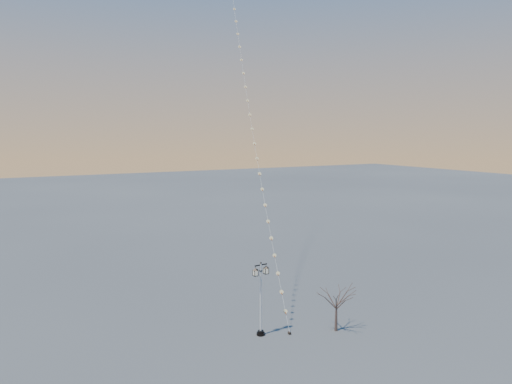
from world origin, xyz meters
TOP-DOWN VIEW (x-y plane):
  - ground at (0.00, 0.00)m, footprint 300.00×300.00m
  - street_lamp at (-0.28, 0.98)m, footprint 1.40×0.62m
  - bare_tree at (5.09, -1.06)m, footprint 2.26×2.26m
  - kite_train at (6.16, 15.73)m, footprint 9.61×31.96m

SIDE VIEW (x-z plane):
  - ground at x=0.00m, z-range 0.00..0.00m
  - bare_tree at x=5.09m, z-range 0.73..4.47m
  - street_lamp at x=-0.28m, z-range 0.30..5.84m
  - kite_train at x=6.16m, z-range -0.09..43.10m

